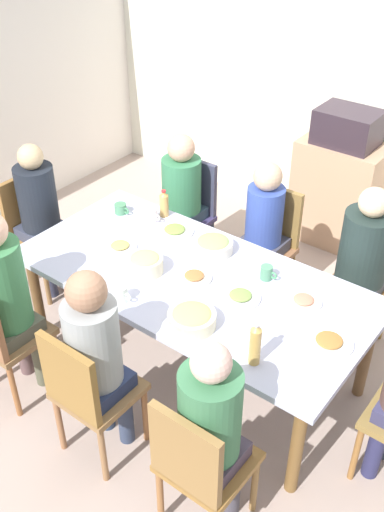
# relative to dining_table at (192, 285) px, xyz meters

# --- Properties ---
(ground_plane) EXTENTS (6.11, 6.11, 0.00)m
(ground_plane) POSITION_rel_dining_table_xyz_m (0.00, 0.00, -0.66)
(ground_plane) COLOR #A69186
(wall_back) EXTENTS (5.33, 0.12, 2.60)m
(wall_back) POSITION_rel_dining_table_xyz_m (0.00, 2.27, 0.64)
(wall_back) COLOR silver
(wall_back) RESTS_ON ground_plane
(dining_table) EXTENTS (2.21, 1.06, 0.72)m
(dining_table) POSITION_rel_dining_table_xyz_m (0.00, 0.00, 0.00)
(dining_table) COLOR silver
(dining_table) RESTS_ON ground_plane
(chair_1) EXTENTS (0.40, 0.40, 0.90)m
(chair_1) POSITION_rel_dining_table_xyz_m (0.00, -0.91, -0.15)
(chair_1) COLOR olive
(chair_1) RESTS_ON ground_plane
(person_1) EXTENTS (0.30, 0.30, 1.23)m
(person_1) POSITION_rel_dining_table_xyz_m (0.00, -0.82, 0.08)
(person_1) COLOR #2B3B56
(person_1) RESTS_ON ground_plane
(chair_2) EXTENTS (0.40, 0.40, 0.90)m
(chair_2) POSITION_rel_dining_table_xyz_m (-0.74, 0.91, -0.15)
(chair_2) COLOR #362F56
(chair_2) RESTS_ON ground_plane
(person_2) EXTENTS (0.30, 0.30, 1.16)m
(person_2) POSITION_rel_dining_table_xyz_m (-0.74, 0.82, 0.04)
(person_2) COLOR #2A3446
(person_2) RESTS_ON ground_plane
(chair_3) EXTENTS (0.40, 0.40, 0.90)m
(chair_3) POSITION_rel_dining_table_xyz_m (0.74, 0.91, -0.15)
(chair_3) COLOR brown
(chair_3) RESTS_ON ground_plane
(person_3) EXTENTS (0.32, 0.32, 1.21)m
(person_3) POSITION_rel_dining_table_xyz_m (0.74, 0.82, 0.07)
(person_3) COLOR #443739
(person_3) RESTS_ON ground_plane
(person_4) EXTENTS (0.30, 0.30, 1.29)m
(person_4) POSITION_rel_dining_table_xyz_m (-0.74, -0.82, 0.11)
(person_4) COLOR brown
(person_4) RESTS_ON ground_plane
(chair_5) EXTENTS (0.40, 0.40, 0.90)m
(chair_5) POSITION_rel_dining_table_xyz_m (0.74, -0.91, -0.15)
(chair_5) COLOR olive
(chair_5) RESTS_ON ground_plane
(person_5) EXTENTS (0.30, 0.30, 1.20)m
(person_5) POSITION_rel_dining_table_xyz_m (0.74, -0.82, 0.05)
(person_5) COLOR #47394A
(person_5) RESTS_ON ground_plane
(chair_6) EXTENTS (0.40, 0.40, 0.90)m
(chair_6) POSITION_rel_dining_table_xyz_m (-1.48, 0.00, -0.15)
(chair_6) COLOR olive
(chair_6) RESTS_ON ground_plane
(person_6) EXTENTS (0.30, 0.30, 1.20)m
(person_6) POSITION_rel_dining_table_xyz_m (-1.39, 0.00, 0.05)
(person_6) COLOR navy
(person_6) RESTS_ON ground_plane
(chair_7) EXTENTS (0.40, 0.40, 0.90)m
(chair_7) POSITION_rel_dining_table_xyz_m (0.00, 0.91, -0.15)
(chair_7) COLOR brown
(chair_7) RESTS_ON ground_plane
(person_7) EXTENTS (0.30, 0.30, 1.16)m
(person_7) POSITION_rel_dining_table_xyz_m (-0.00, 0.81, 0.03)
(person_7) COLOR #363C40
(person_7) RESTS_ON ground_plane
(plate_0) EXTENTS (0.24, 0.24, 0.04)m
(plate_0) POSITION_rel_dining_table_xyz_m (0.35, 0.00, 0.08)
(plate_0) COLOR white
(plate_0) RESTS_ON dining_table
(plate_1) EXTENTS (0.26, 0.26, 0.04)m
(plate_1) POSITION_rel_dining_table_xyz_m (0.93, -0.03, 0.08)
(plate_1) COLOR white
(plate_1) RESTS_ON dining_table
(plate_2) EXTENTS (0.21, 0.21, 0.04)m
(plate_2) POSITION_rel_dining_table_xyz_m (0.66, 0.19, 0.08)
(plate_2) COLOR white
(plate_2) RESTS_ON dining_table
(plate_3) EXTENTS (0.21, 0.21, 0.04)m
(plate_3) POSITION_rel_dining_table_xyz_m (0.03, -0.01, 0.08)
(plate_3) COLOR white
(plate_3) RESTS_ON dining_table
(plate_4) EXTENTS (0.22, 0.22, 0.04)m
(plate_4) POSITION_rel_dining_table_xyz_m (-0.55, -0.05, 0.08)
(plate_4) COLOR white
(plate_4) RESTS_ON dining_table
(plate_5) EXTENTS (0.26, 0.26, 0.04)m
(plate_5) POSITION_rel_dining_table_xyz_m (-0.39, 0.32, 0.08)
(plate_5) COLOR white
(plate_5) RESTS_ON dining_table
(bowl_0) EXTENTS (0.27, 0.27, 0.10)m
(bowl_0) POSITION_rel_dining_table_xyz_m (0.27, -0.35, 0.12)
(bowl_0) COLOR beige
(bowl_0) RESTS_ON dining_table
(bowl_1) EXTENTS (0.25, 0.25, 0.10)m
(bowl_1) POSITION_rel_dining_table_xyz_m (-0.06, 0.29, 0.11)
(bowl_1) COLOR beige
(bowl_1) RESTS_ON dining_table
(bowl_2) EXTENTS (0.22, 0.22, 0.12)m
(bowl_2) POSITION_rel_dining_table_xyz_m (-0.26, -0.13, 0.13)
(bowl_2) COLOR beige
(bowl_2) RESTS_ON dining_table
(cup_0) EXTENTS (0.12, 0.08, 0.07)m
(cup_0) POSITION_rel_dining_table_xyz_m (-0.85, 0.29, 0.10)
(cup_0) COLOR #49825C
(cup_0) RESTS_ON dining_table
(cup_1) EXTENTS (0.13, 0.09, 0.09)m
(cup_1) POSITION_rel_dining_table_xyz_m (-0.61, 0.34, 0.11)
(cup_1) COLOR white
(cup_1) RESTS_ON dining_table
(cup_2) EXTENTS (0.11, 0.07, 0.09)m
(cup_2) POSITION_rel_dining_table_xyz_m (0.37, 0.25, 0.11)
(cup_2) COLOR #4F8967
(cup_2) RESTS_ON dining_table
(cup_3) EXTENTS (0.12, 0.08, 0.10)m
(cup_3) POSITION_rel_dining_table_xyz_m (-0.18, -0.43, 0.12)
(cup_3) COLOR white
(cup_3) RESTS_ON dining_table
(bottle_0) EXTENTS (0.06, 0.06, 0.20)m
(bottle_0) POSITION_rel_dining_table_xyz_m (-0.59, 0.45, 0.16)
(bottle_0) COLOR tan
(bottle_0) RESTS_ON dining_table
(bottle_1) EXTENTS (0.06, 0.06, 0.26)m
(bottle_1) POSITION_rel_dining_table_xyz_m (0.69, -0.38, 0.19)
(bottle_1) COLOR tan
(bottle_1) RESTS_ON dining_table
(side_cabinet) EXTENTS (0.70, 0.44, 0.90)m
(side_cabinet) POSITION_rel_dining_table_xyz_m (0.04, 1.97, -0.21)
(side_cabinet) COLOR tan
(side_cabinet) RESTS_ON ground_plane
(microwave) EXTENTS (0.48, 0.36, 0.28)m
(microwave) POSITION_rel_dining_table_xyz_m (0.04, 1.97, 0.38)
(microwave) COLOR #2F242D
(microwave) RESTS_ON side_cabinet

